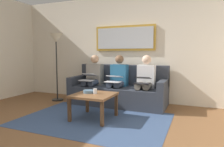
# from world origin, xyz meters

# --- Properties ---
(ground_plane) EXTENTS (6.00, 5.20, 0.10)m
(ground_plane) POSITION_xyz_m (0.00, 0.00, -0.05)
(ground_plane) COLOR brown
(wall_rear) EXTENTS (6.00, 0.12, 2.60)m
(wall_rear) POSITION_xyz_m (0.00, -2.60, 1.30)
(wall_rear) COLOR beige
(wall_rear) RESTS_ON ground_plane
(area_rug) EXTENTS (2.60, 1.80, 0.01)m
(area_rug) POSITION_xyz_m (0.00, -0.85, 0.00)
(area_rug) COLOR #33476B
(area_rug) RESTS_ON ground_plane
(couch) EXTENTS (2.20, 0.90, 0.90)m
(couch) POSITION_xyz_m (0.00, -2.12, 0.31)
(couch) COLOR #2D333D
(couch) RESTS_ON ground_plane
(framed_mirror) EXTENTS (1.53, 0.05, 0.61)m
(framed_mirror) POSITION_xyz_m (0.00, -2.51, 1.55)
(framed_mirror) COLOR #B7892D
(coffee_table) EXTENTS (0.70, 0.70, 0.45)m
(coffee_table) POSITION_xyz_m (0.02, -0.90, 0.39)
(coffee_table) COLOR brown
(coffee_table) RESTS_ON ground_plane
(cup) EXTENTS (0.07, 0.07, 0.09)m
(cup) POSITION_xyz_m (0.01, -0.94, 0.50)
(cup) COLOR silver
(cup) RESTS_ON coffee_table
(bowl) EXTENTS (0.20, 0.20, 0.05)m
(bowl) POSITION_xyz_m (0.16, -0.96, 0.48)
(bowl) COLOR slate
(bowl) RESTS_ON coffee_table
(person_left) EXTENTS (0.38, 0.58, 1.14)m
(person_left) POSITION_xyz_m (-0.64, -2.05, 0.61)
(person_left) COLOR silver
(person_left) RESTS_ON couch
(laptop_black) EXTENTS (0.32, 0.32, 0.14)m
(laptop_black) POSITION_xyz_m (-0.64, -1.80, 0.62)
(laptop_black) COLOR black
(person_middle) EXTENTS (0.38, 0.58, 1.14)m
(person_middle) POSITION_xyz_m (0.00, -2.05, 0.61)
(person_middle) COLOR #235B84
(person_middle) RESTS_ON couch
(laptop_white) EXTENTS (0.34, 0.32, 0.14)m
(laptop_white) POSITION_xyz_m (0.00, -1.80, 0.62)
(laptop_white) COLOR white
(person_right) EXTENTS (0.38, 0.58, 1.14)m
(person_right) POSITION_xyz_m (0.64, -2.05, 0.61)
(person_right) COLOR gray
(person_right) RESTS_ON couch
(laptop_silver) EXTENTS (0.31, 0.37, 0.16)m
(laptop_silver) POSITION_xyz_m (0.64, -1.81, 0.63)
(laptop_silver) COLOR silver
(standing_lamp) EXTENTS (0.32, 0.32, 1.66)m
(standing_lamp) POSITION_xyz_m (1.55, -1.85, 1.37)
(standing_lamp) COLOR black
(standing_lamp) RESTS_ON ground_plane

